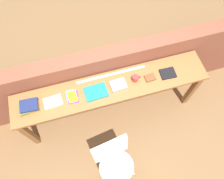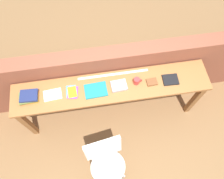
{
  "view_description": "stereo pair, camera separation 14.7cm",
  "coord_description": "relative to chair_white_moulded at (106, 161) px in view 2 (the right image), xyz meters",
  "views": [
    {
      "loc": [
        -0.32,
        -0.88,
        3.32
      ],
      "look_at": [
        0.0,
        0.25,
        0.9
      ],
      "focal_mm": 35.0,
      "sensor_mm": 36.0,
      "label": 1
    },
    {
      "loc": [
        -0.18,
        -0.91,
        3.32
      ],
      "look_at": [
        0.0,
        0.25,
        0.9
      ],
      "focal_mm": 35.0,
      "sensor_mm": 36.0,
      "label": 2
    }
  ],
  "objects": [
    {
      "name": "ground_plane",
      "position": [
        0.19,
        0.52,
        -0.53
      ],
      "size": [
        40.0,
        40.0,
        0.0
      ],
      "primitive_type": "plane",
      "color": "brown"
    },
    {
      "name": "brick_wall_back",
      "position": [
        0.19,
        1.16,
        0.04
      ],
      "size": [
        6.0,
        0.2,
        1.14
      ],
      "primitive_type": "cube",
      "color": "brown",
      "rests_on": "ground"
    },
    {
      "name": "sideboard",
      "position": [
        0.19,
        0.82,
        0.21
      ],
      "size": [
        2.5,
        0.44,
        0.88
      ],
      "color": "#996033",
      "rests_on": "ground"
    },
    {
      "name": "chair_white_moulded",
      "position": [
        0.0,
        0.0,
        0.0
      ],
      "size": [
        0.5,
        0.51,
        0.89
      ],
      "color": "silver",
      "rests_on": "ground"
    },
    {
      "name": "book_stack_leftmost",
      "position": [
        -0.81,
        0.81,
        0.4
      ],
      "size": [
        0.24,
        0.18,
        0.09
      ],
      "color": "gold",
      "rests_on": "sideboard"
    },
    {
      "name": "magazine_cycling",
      "position": [
        -0.54,
        0.82,
        0.36
      ],
      "size": [
        0.23,
        0.16,
        0.01
      ],
      "primitive_type": "cube",
      "rotation": [
        0.0,
        0.0,
        0.08
      ],
      "color": "white",
      "rests_on": "sideboard"
    },
    {
      "name": "pamphlet_pile_colourful",
      "position": [
        -0.3,
        0.82,
        0.36
      ],
      "size": [
        0.15,
        0.19,
        0.01
      ],
      "color": "green",
      "rests_on": "sideboard"
    },
    {
      "name": "book_open_centre",
      "position": [
        -0.01,
        0.8,
        0.36
      ],
      "size": [
        0.29,
        0.21,
        0.02
      ],
      "primitive_type": "cube",
      "rotation": [
        0.0,
        0.0,
        0.04
      ],
      "color": "#19757A",
      "rests_on": "sideboard"
    },
    {
      "name": "book_grey_hardcover",
      "position": [
        0.28,
        0.81,
        0.37
      ],
      "size": [
        0.2,
        0.16,
        0.03
      ],
      "primitive_type": "cube",
      "rotation": [
        0.0,
        0.0,
        0.05
      ],
      "color": "#9E9EA3",
      "rests_on": "sideboard"
    },
    {
      "name": "mug",
      "position": [
        0.51,
        0.83,
        0.4
      ],
      "size": [
        0.11,
        0.08,
        0.09
      ],
      "color": "red",
      "rests_on": "sideboard"
    },
    {
      "name": "leather_journal_brown",
      "position": [
        0.7,
        0.8,
        0.37
      ],
      "size": [
        0.13,
        0.11,
        0.02
      ],
      "primitive_type": "cube",
      "rotation": [
        0.0,
        0.0,
        0.05
      ],
      "color": "brown",
      "rests_on": "sideboard"
    },
    {
      "name": "book_repair_rightmost",
      "position": [
        0.94,
        0.8,
        0.37
      ],
      "size": [
        0.2,
        0.16,
        0.02
      ],
      "primitive_type": "cube",
      "rotation": [
        0.0,
        0.0,
        -0.04
      ],
      "color": "black",
      "rests_on": "sideboard"
    },
    {
      "name": "ruler_metal_back_edge",
      "position": [
        0.24,
        0.99,
        0.35
      ],
      "size": [
        0.91,
        0.03,
        0.0
      ],
      "primitive_type": "cube",
      "color": "silver",
      "rests_on": "sideboard"
    }
  ]
}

